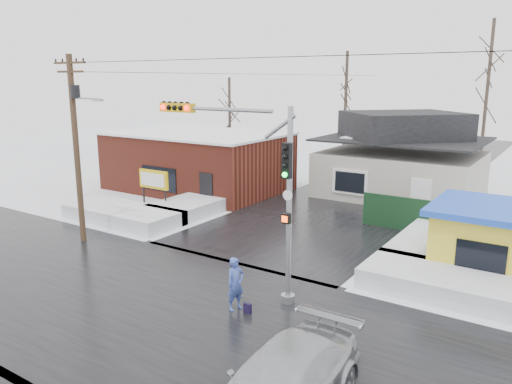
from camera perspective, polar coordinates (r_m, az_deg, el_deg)
The scene contains 19 objects.
ground at distance 18.56m, azimuth -12.26°, elevation -12.63°, with size 120.00×120.00×0.00m, color white.
road_ns at distance 18.55m, azimuth -12.26°, elevation -12.60°, with size 10.00×120.00×0.02m, color black.
road_ew at distance 18.55m, azimuth -12.26°, elevation -12.60°, with size 120.00×10.00×0.02m, color black.
snowbank_nw at distance 29.15m, azimuth -14.93°, elevation -2.49°, with size 7.00×3.00×0.80m, color white.
snowbank_ne at distance 20.25m, azimuth 22.16°, elevation -9.87°, with size 7.00×3.00×0.80m, color white.
snowbank_nside_w at distance 31.29m, azimuth -5.65°, elevation -1.07°, with size 3.00×8.00×0.80m, color white.
snowbank_nside_e at distance 25.24m, azimuth 20.02°, elevation -5.22°, with size 3.00×8.00×0.80m, color white.
traffic_signal at distance 17.81m, azimuth -0.58°, elevation 2.00°, with size 6.05×0.68×7.00m.
utility_pole at distance 25.29m, azimuth -19.84°, elevation 5.78°, with size 3.15×0.44×9.00m.
brick_building at distance 36.47m, azimuth -6.66°, elevation 3.58°, with size 12.20×8.20×4.12m.
marquee_sign at distance 30.46m, azimuth -11.61°, elevation 1.28°, with size 2.20×0.21×2.55m.
house at distance 35.44m, azimuth 16.32°, elevation 3.77°, with size 10.40×8.40×5.76m.
kiosk at distance 22.63m, azimuth 25.17°, elevation -4.91°, with size 4.60×4.60×2.88m.
fence at distance 27.08m, azimuth 20.09°, elevation -2.92°, with size 8.00×0.12×1.80m, color black.
tree_far_left at distance 40.89m, azimuth 10.30°, elevation 12.73°, with size 3.00×3.00×10.00m.
tree_far_mid at distance 40.05m, azimuth 25.26°, elevation 14.03°, with size 3.00×3.00×12.00m.
tree_far_west at distance 44.18m, azimuth -3.06°, elevation 10.84°, with size 3.00×3.00×8.00m.
pedestrian at distance 17.54m, azimuth -2.35°, elevation -10.50°, with size 0.69×0.45×1.89m, color #3C52A9.
shopping_bag at distance 17.57m, azimuth -0.98°, elevation -13.20°, with size 0.28×0.12×0.35m, color black.
Camera 1 is at (12.21, -11.53, 7.89)m, focal length 35.00 mm.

